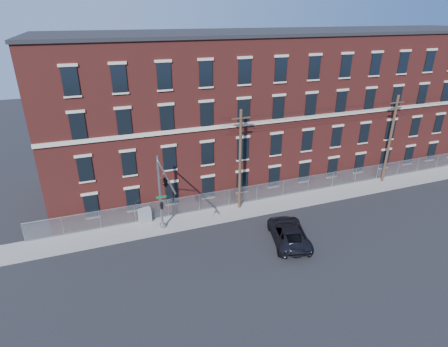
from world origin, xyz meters
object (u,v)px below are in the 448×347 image
traffic_signal_mast (164,186)px  utility_cabinet (145,215)px  utility_pole_near (240,159)px  pickup_truck (288,232)px

traffic_signal_mast → utility_cabinet: 6.10m
traffic_signal_mast → utility_pole_near: bearing=23.1°
utility_pole_near → pickup_truck: utility_pole_near is taller
pickup_truck → utility_cabinet: pickup_truck is taller
utility_cabinet → traffic_signal_mast: bearing=-80.0°
traffic_signal_mast → pickup_truck: 11.27m
pickup_truck → utility_cabinet: 13.20m
pickup_truck → utility_cabinet: size_ratio=4.26×
utility_pole_near → utility_cabinet: bearing=177.5°
traffic_signal_mast → pickup_truck: (9.76, -3.32, -4.55)m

